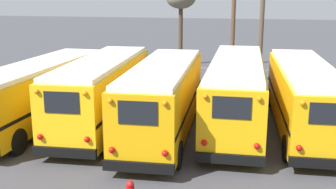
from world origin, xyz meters
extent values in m
plane|color=#424247|center=(0.00, 0.00, 0.00)|extent=(160.00, 160.00, 0.00)
cube|color=#E5A00C|center=(-6.13, -0.42, 1.57)|extent=(2.79, 10.39, 2.41)
cube|color=white|center=(-6.13, -0.42, 2.87)|extent=(2.58, 9.97, 0.20)
cube|color=black|center=(-7.34, -0.38, 1.39)|extent=(0.41, 10.10, 0.14)
cube|color=black|center=(-4.91, -0.47, 1.39)|extent=(0.41, 10.10, 0.14)
cylinder|color=black|center=(-7.10, 3.47, 0.53)|extent=(0.32, 1.06, 1.05)
cylinder|color=black|center=(-4.86, 3.39, 0.53)|extent=(0.32, 1.06, 1.05)
cylinder|color=black|center=(-5.15, -4.32, 0.53)|extent=(0.32, 1.06, 1.05)
cube|color=yellow|center=(-3.06, -0.21, 1.68)|extent=(2.81, 9.64, 2.65)
cube|color=white|center=(-3.06, -0.21, 3.11)|extent=(2.60, 9.25, 0.20)
cube|color=black|center=(-2.85, -5.02, 0.53)|extent=(2.45, 0.31, 0.36)
cube|color=black|center=(-2.85, -4.99, 2.41)|extent=(1.32, 0.09, 0.80)
sphere|color=red|center=(-3.75, -5.07, 1.08)|extent=(0.22, 0.22, 0.22)
sphere|color=orange|center=(-3.75, -5.07, 2.79)|extent=(0.18, 0.18, 0.18)
sphere|color=red|center=(-1.95, -4.99, 1.08)|extent=(0.22, 0.22, 0.22)
sphere|color=orange|center=(-1.95, -4.99, 2.79)|extent=(0.18, 0.18, 0.18)
cube|color=black|center=(-4.27, -0.26, 1.48)|extent=(0.44, 9.34, 0.14)
cube|color=black|center=(-1.86, -0.16, 1.48)|extent=(0.44, 9.34, 0.14)
cylinder|color=black|center=(-4.33, 3.21, 0.50)|extent=(0.32, 1.02, 1.01)
cylinder|color=black|center=(-2.10, 3.31, 0.50)|extent=(0.32, 1.02, 1.01)
cylinder|color=black|center=(-4.03, -3.73, 0.50)|extent=(0.32, 1.02, 1.01)
cylinder|color=black|center=(-1.79, -3.63, 0.50)|extent=(0.32, 1.02, 1.01)
cube|color=#E5A00C|center=(0.00, -0.93, 1.69)|extent=(2.74, 9.70, 2.65)
cube|color=white|center=(0.00, -0.93, 3.12)|extent=(2.53, 9.31, 0.20)
cube|color=black|center=(0.17, -5.78, 0.54)|extent=(2.47, 0.28, 0.36)
cube|color=black|center=(0.16, -5.76, 2.42)|extent=(1.33, 0.08, 0.80)
sphere|color=red|center=(-0.74, -5.82, 1.09)|extent=(0.22, 0.22, 0.22)
sphere|color=orange|center=(-0.74, -5.82, 2.80)|extent=(0.18, 0.18, 0.18)
sphere|color=red|center=(1.07, -5.76, 1.09)|extent=(0.22, 0.22, 0.22)
sphere|color=orange|center=(1.07, -5.76, 2.80)|extent=(0.18, 0.18, 0.18)
cube|color=black|center=(-1.22, -0.97, 1.49)|extent=(0.35, 9.43, 0.14)
cube|color=black|center=(1.22, -0.89, 1.49)|extent=(0.35, 9.43, 0.14)
cylinder|color=black|center=(-1.24, 2.54, 0.52)|extent=(0.32, 1.04, 1.03)
cylinder|color=black|center=(1.01, 2.62, 0.52)|extent=(0.32, 1.04, 1.03)
cylinder|color=black|center=(-1.01, -4.48, 0.52)|extent=(0.32, 1.04, 1.03)
cylinder|color=black|center=(1.24, -4.40, 0.52)|extent=(0.32, 1.04, 1.03)
cube|color=#EAAA0F|center=(3.06, 0.94, 1.68)|extent=(2.55, 10.82, 2.62)
cube|color=white|center=(3.06, 0.94, 3.09)|extent=(2.35, 10.38, 0.20)
cube|color=black|center=(3.13, -4.49, 0.55)|extent=(2.48, 0.23, 0.36)
cube|color=black|center=(3.13, -4.46, 2.40)|extent=(1.33, 0.05, 0.79)
sphere|color=red|center=(2.22, -4.51, 1.09)|extent=(0.22, 0.22, 0.22)
sphere|color=orange|center=(2.22, -4.51, 2.77)|extent=(0.18, 0.18, 0.18)
sphere|color=red|center=(4.04, -4.49, 1.09)|extent=(0.22, 0.22, 0.22)
sphere|color=orange|center=(4.04, -4.49, 2.77)|extent=(0.18, 0.18, 0.18)
cube|color=black|center=(1.84, 0.93, 1.48)|extent=(0.15, 10.57, 0.14)
cube|color=black|center=(4.29, 0.96, 1.48)|extent=(0.15, 10.57, 0.14)
cylinder|color=black|center=(1.88, 5.02, 0.52)|extent=(0.29, 1.05, 1.05)
cylinder|color=black|center=(4.15, 5.05, 0.52)|extent=(0.29, 1.05, 1.05)
cylinder|color=black|center=(1.98, -3.16, 0.52)|extent=(0.29, 1.05, 1.05)
cylinder|color=black|center=(4.24, -3.14, 0.52)|extent=(0.29, 1.05, 1.05)
cube|color=#EAAA0F|center=(6.13, 1.06, 1.60)|extent=(2.78, 10.56, 2.50)
cube|color=white|center=(6.13, 1.06, 2.95)|extent=(2.58, 10.13, 0.20)
cube|color=black|center=(6.34, -4.21, 0.53)|extent=(2.41, 0.30, 0.36)
cube|color=black|center=(6.34, -4.19, 2.29)|extent=(1.30, 0.08, 0.75)
sphere|color=red|center=(5.46, -4.26, 1.04)|extent=(0.22, 0.22, 0.22)
sphere|color=orange|center=(5.46, -4.26, 2.63)|extent=(0.18, 0.18, 0.18)
cube|color=black|center=(4.94, 1.01, 1.42)|extent=(0.44, 10.25, 0.14)
cube|color=black|center=(7.32, 1.11, 1.42)|extent=(0.44, 10.25, 0.14)
cylinder|color=black|center=(4.87, 4.94, 0.50)|extent=(0.32, 1.02, 1.01)
cylinder|color=black|center=(7.06, 5.03, 0.50)|extent=(0.32, 1.02, 1.01)
cylinder|color=black|center=(5.19, -2.92, 0.50)|extent=(0.32, 1.02, 1.01)
cylinder|color=brown|center=(4.29, 11.97, 4.51)|extent=(0.32, 0.32, 9.01)
cylinder|color=brown|center=(2.09, 17.16, 3.30)|extent=(0.35, 0.35, 6.60)
cylinder|color=#473323|center=(-2.27, 16.86, 2.52)|extent=(0.35, 0.35, 5.04)
cylinder|color=#939399|center=(-10.13, 8.33, 0.70)|extent=(0.06, 0.06, 1.40)
cylinder|color=#939399|center=(-7.59, 8.33, 0.70)|extent=(0.06, 0.06, 1.40)
cylinder|color=#939399|center=(-5.06, 8.33, 0.70)|extent=(0.06, 0.06, 1.40)
cylinder|color=#939399|center=(-2.53, 8.33, 0.70)|extent=(0.06, 0.06, 1.40)
cylinder|color=#939399|center=(0.00, 8.33, 0.70)|extent=(0.06, 0.06, 1.40)
cylinder|color=#939399|center=(2.53, 8.33, 0.70)|extent=(0.06, 0.06, 1.40)
cylinder|color=#939399|center=(5.06, 8.33, 0.70)|extent=(0.06, 0.06, 1.40)
cylinder|color=#939399|center=(7.59, 8.33, 0.70)|extent=(0.06, 0.06, 1.40)
cylinder|color=#939399|center=(0.00, 8.33, 1.40)|extent=(20.25, 0.04, 0.04)
sphere|color=#B21414|center=(0.49, -7.85, 0.92)|extent=(0.23, 0.23, 0.23)
camera|label=1|loc=(3.71, -18.42, 6.29)|focal=45.00mm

